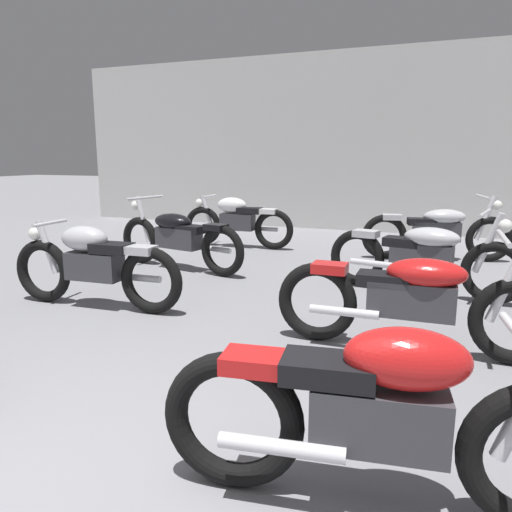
{
  "coord_description": "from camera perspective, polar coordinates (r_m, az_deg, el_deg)",
  "views": [
    {
      "loc": [
        1.8,
        -1.08,
        1.54
      ],
      "look_at": [
        0.0,
        3.41,
        0.55
      ],
      "focal_mm": 34.58,
      "sensor_mm": 36.0,
      "label": 1
    }
  ],
  "objects": [
    {
      "name": "motorcycle_left_row_3",
      "position": [
        8.39,
        -2.22,
        4.14
      ],
      "size": [
        1.97,
        0.48,
        0.88
      ],
      "color": "black",
      "rests_on": "ground"
    },
    {
      "name": "motorcycle_right_row_0",
      "position": [
        2.27,
        14.27,
        -17.19
      ],
      "size": [
        1.96,
        0.58,
        0.88
      ],
      "color": "black",
      "rests_on": "ground"
    },
    {
      "name": "motorcycle_left_row_2",
      "position": [
        6.81,
        -9.02,
        2.23
      ],
      "size": [
        2.15,
        0.74,
        0.97
      ],
      "color": "black",
      "rests_on": "ground"
    },
    {
      "name": "motorcycle_right_row_2",
      "position": [
        5.81,
        18.7,
        0.15
      ],
      "size": [
        2.16,
        0.69,
        0.97
      ],
      "color": "black",
      "rests_on": "ground"
    },
    {
      "name": "back_wall",
      "position": [
        10.47,
        12.27,
        12.72
      ],
      "size": [
        13.17,
        0.24,
        3.6
      ],
      "primitive_type": "cube",
      "color": "#BCBAB7",
      "rests_on": "ground"
    },
    {
      "name": "motorcycle_right_row_1",
      "position": [
        4.05,
        17.7,
        -4.56
      ],
      "size": [
        2.17,
        0.68,
        0.97
      ],
      "color": "black",
      "rests_on": "ground"
    },
    {
      "name": "motorcycle_right_row_3",
      "position": [
        7.8,
        20.25,
        2.82
      ],
      "size": [
        2.14,
        0.8,
        0.97
      ],
      "color": "black",
      "rests_on": "ground"
    },
    {
      "name": "motorcycle_left_row_1",
      "position": [
        5.28,
        -18.27,
        -0.85
      ],
      "size": [
        1.97,
        0.48,
        0.88
      ],
      "color": "black",
      "rests_on": "ground"
    }
  ]
}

